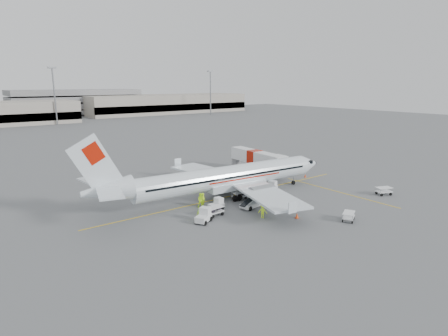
{
  "coord_description": "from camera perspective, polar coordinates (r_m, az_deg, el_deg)",
  "views": [
    {
      "loc": [
        -32.84,
        -40.93,
        16.06
      ],
      "look_at": [
        0.0,
        2.0,
        3.8
      ],
      "focal_mm": 30.0,
      "sensor_mm": 36.0,
      "label": 1
    }
  ],
  "objects": [
    {
      "name": "mast_center",
      "position": [
        163.45,
        -24.39,
        9.89
      ],
      "size": [
        3.2,
        1.2,
        22.0
      ],
      "primitive_type": null,
      "color": "slate",
      "rests_on": "ground"
    },
    {
      "name": "terminal_east",
      "position": [
        212.77,
        -8.57,
        9.66
      ],
      "size": [
        90.0,
        26.0,
        10.0
      ],
      "primitive_type": null,
      "color": "gray",
      "rests_on": "ground"
    },
    {
      "name": "cart_empty_b",
      "position": [
        59.93,
        23.17,
        -3.25
      ],
      "size": [
        2.55,
        2.04,
        1.16
      ],
      "primitive_type": null,
      "rotation": [
        0.0,
        0.0,
        -0.38
      ],
      "color": "white",
      "rests_on": "ground"
    },
    {
      "name": "cone_nose",
      "position": [
        66.96,
        12.27,
        -1.11
      ],
      "size": [
        0.39,
        0.39,
        0.64
      ],
      "primitive_type": "cone",
      "color": "#F74813",
      "rests_on": "ground"
    },
    {
      "name": "tug_aft",
      "position": [
        44.44,
        -3.17,
        -7.25
      ],
      "size": [
        2.55,
        2.2,
        1.71
      ],
      "primitive_type": null,
      "rotation": [
        0.0,
        0.0,
        0.52
      ],
      "color": "white",
      "rests_on": "ground"
    },
    {
      "name": "tug_fore",
      "position": [
        57.02,
        7.2,
        -2.84
      ],
      "size": [
        2.37,
        1.81,
        1.62
      ],
      "primitive_type": null,
      "rotation": [
        0.0,
        0.0,
        0.33
      ],
      "color": "white",
      "rests_on": "ground"
    },
    {
      "name": "jet_bridge",
      "position": [
        69.01,
        4.69,
        1.02
      ],
      "size": [
        3.82,
        15.7,
        4.08
      ],
      "primitive_type": null,
      "rotation": [
        0.0,
        0.0,
        -0.06
      ],
      "color": "white",
      "rests_on": "ground"
    },
    {
      "name": "tug_mid",
      "position": [
        48.82,
        -1.21,
        -5.49
      ],
      "size": [
        2.01,
        1.21,
        1.52
      ],
      "primitive_type": null,
      "rotation": [
        0.0,
        0.0,
        0.04
      ],
      "color": "white",
      "rests_on": "ground"
    },
    {
      "name": "belt_loader",
      "position": [
        49.57,
        4.37,
        -4.62
      ],
      "size": [
        4.87,
        2.39,
        2.53
      ],
      "primitive_type": null,
      "rotation": [
        0.0,
        0.0,
        0.14
      ],
      "color": "white",
      "rests_on": "ground"
    },
    {
      "name": "ground",
      "position": [
        54.88,
        1.27,
        -4.24
      ],
      "size": [
        360.0,
        360.0,
        0.0
      ],
      "primitive_type": "plane",
      "color": "#56595B"
    },
    {
      "name": "mast_east",
      "position": [
        194.98,
        -2.08,
        11.29
      ],
      "size": [
        3.2,
        1.2,
        22.0
      ],
      "primitive_type": null,
      "color": "slate",
      "rests_on": "ground"
    },
    {
      "name": "stripe_cross",
      "position": [
        59.47,
        16.84,
        -3.45
      ],
      "size": [
        0.2,
        20.0,
        0.01
      ],
      "primitive_type": "cube",
      "color": "yellow",
      "rests_on": "ground"
    },
    {
      "name": "aircraft",
      "position": [
        52.93,
        0.68,
        0.9
      ],
      "size": [
        39.74,
        32.32,
        10.34
      ],
      "primitive_type": null,
      "rotation": [
        0.0,
        0.0,
        -0.08
      ],
      "color": "white",
      "rests_on": "ground"
    },
    {
      "name": "cart_loaded_b",
      "position": [
        46.67,
        -1.45,
        -6.6
      ],
      "size": [
        2.32,
        1.51,
        1.15
      ],
      "primitive_type": null,
      "rotation": [
        0.0,
        0.0,
        0.09
      ],
      "color": "white",
      "rests_on": "ground"
    },
    {
      "name": "parking_garage",
      "position": [
        209.29,
        -21.64,
        9.42
      ],
      "size": [
        62.0,
        24.0,
        14.0
      ],
      "primitive_type": null,
      "color": "slate",
      "rests_on": "ground"
    },
    {
      "name": "cart_empty_a",
      "position": [
        47.35,
        18.45,
        -7.04
      ],
      "size": [
        2.41,
        2.03,
        1.09
      ],
      "primitive_type": null,
      "rotation": [
        0.0,
        0.0,
        0.46
      ],
      "color": "white",
      "rests_on": "ground"
    },
    {
      "name": "cone_port",
      "position": [
        63.53,
        -5.69,
        -1.6
      ],
      "size": [
        0.43,
        0.43,
        0.7
      ],
      "primitive_type": "cone",
      "color": "#F74813",
      "rests_on": "ground"
    },
    {
      "name": "crew_d",
      "position": [
        45.11,
        -3.72,
        -6.98
      ],
      "size": [
        1.04,
        0.59,
        1.66
      ],
      "primitive_type": "imported",
      "rotation": [
        0.0,
        0.0,
        3.34
      ],
      "color": "#B0E11A",
      "rests_on": "ground"
    },
    {
      "name": "crew_c",
      "position": [
        46.08,
        5.92,
        -6.54
      ],
      "size": [
        1.12,
        1.29,
        1.73
      ],
      "primitive_type": "imported",
      "rotation": [
        0.0,
        0.0,
        2.1
      ],
      "color": "#B0E11A",
      "rests_on": "ground"
    },
    {
      "name": "stripe_lead",
      "position": [
        54.88,
        1.27,
        -4.23
      ],
      "size": [
        44.0,
        0.2,
        0.01
      ],
      "primitive_type": "cube",
      "color": "yellow",
      "rests_on": "ground"
    },
    {
      "name": "cart_loaded_a",
      "position": [
        53.05,
        2.36,
        -4.25
      ],
      "size": [
        2.18,
        1.44,
        1.07
      ],
      "primitive_type": null,
      "rotation": [
        0.0,
        0.0,
        -0.12
      ],
      "color": "white",
      "rests_on": "ground"
    },
    {
      "name": "treeline",
      "position": [
        218.81,
        -29.0,
        7.78
      ],
      "size": [
        300.0,
        3.0,
        6.0
      ],
      "primitive_type": null,
      "color": "black",
      "rests_on": "ground"
    },
    {
      "name": "cone_stbd",
      "position": [
        46.76,
        11.05,
        -7.1
      ],
      "size": [
        0.43,
        0.43,
        0.69
      ],
      "primitive_type": "cone",
      "color": "#F74813",
      "rests_on": "ground"
    },
    {
      "name": "crew_a",
      "position": [
        49.96,
        -3.17,
        -4.85
      ],
      "size": [
        0.81,
        0.8,
        1.89
      ],
      "primitive_type": "imported",
      "rotation": [
        0.0,
        0.0,
        0.77
      ],
      "color": "#B0E11A",
      "rests_on": "ground"
    },
    {
      "name": "crew_b",
      "position": [
        49.76,
        -3.52,
        -4.91
      ],
      "size": [
        1.18,
        1.12,
        1.92
      ],
      "primitive_type": "imported",
      "rotation": [
        0.0,
        0.0,
        -0.58
      ],
      "color": "#B0E11A",
      "rests_on": "ground"
    }
  ]
}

